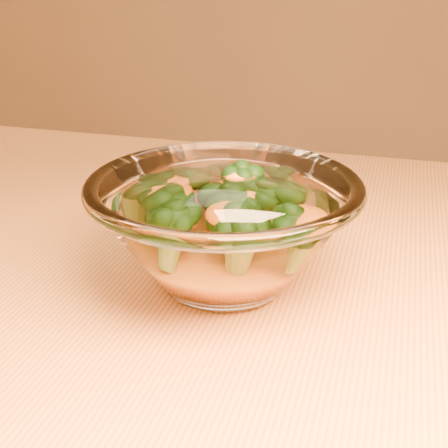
% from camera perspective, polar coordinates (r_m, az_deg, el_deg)
% --- Properties ---
extents(table, '(1.20, 0.80, 0.75)m').
position_cam_1_polar(table, '(0.62, 1.97, -12.92)').
color(table, '#C06D39').
rests_on(table, ground).
extents(glass_bowl, '(0.23, 0.23, 0.10)m').
position_cam_1_polar(glass_bowl, '(0.53, 0.00, -0.50)').
color(glass_bowl, white).
rests_on(glass_bowl, table).
extents(cheese_sauce, '(0.12, 0.12, 0.03)m').
position_cam_1_polar(cheese_sauce, '(0.54, 0.00, -2.60)').
color(cheese_sauce, orange).
rests_on(cheese_sauce, glass_bowl).
extents(broccoli_heap, '(0.16, 0.14, 0.07)m').
position_cam_1_polar(broccoli_heap, '(0.53, -0.00, 1.17)').
color(broccoli_heap, black).
rests_on(broccoli_heap, cheese_sauce).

